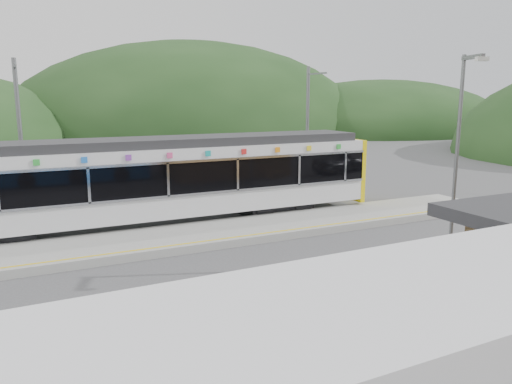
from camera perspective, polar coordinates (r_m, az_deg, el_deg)
name	(u,v)px	position (r m, az deg, el deg)	size (l,w,h in m)	color
ground	(262,260)	(17.07, 0.72, -7.77)	(120.00, 120.00, 0.00)	#4C4C4F
hills	(327,210)	(24.50, 8.16, -2.10)	(146.00, 149.00, 26.00)	#1E3D19
platform	(225,232)	(19.90, -3.54, -4.61)	(26.00, 3.20, 0.30)	#9E9E99
yellow_line	(238,237)	(18.71, -2.03, -5.12)	(26.00, 0.10, 0.01)	yellow
train	(147,179)	(21.30, -12.36, 1.46)	(20.44, 3.01, 3.74)	black
catenary_mast_west	(21,140)	(23.09, -25.28, 5.36)	(0.18, 1.80, 7.00)	slate
catenary_mast_east	(308,130)	(27.13, 5.92, 7.01)	(0.18, 1.80, 7.00)	slate
lamp_post	(461,144)	(16.95, 22.38, 5.09)	(0.49, 1.21, 6.72)	slate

